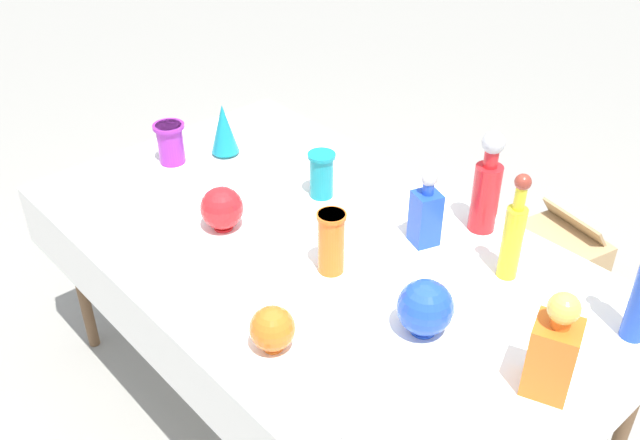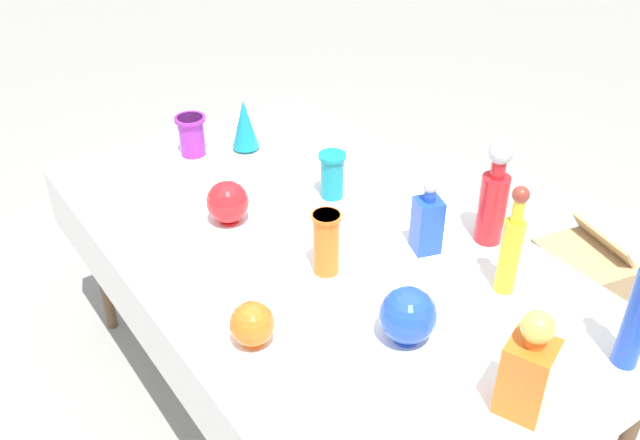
{
  "view_description": "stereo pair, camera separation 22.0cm",
  "coord_description": "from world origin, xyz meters",
  "px_view_note": "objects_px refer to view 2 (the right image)",
  "views": [
    {
      "loc": [
        1.36,
        -1.21,
        2.09
      ],
      "look_at": [
        0.0,
        0.0,
        0.86
      ],
      "focal_mm": 40.0,
      "sensor_mm": 36.0,
      "label": 1
    },
    {
      "loc": [
        1.5,
        -1.04,
        2.09
      ],
      "look_at": [
        0.0,
        0.0,
        0.86
      ],
      "focal_mm": 40.0,
      "sensor_mm": 36.0,
      "label": 2
    }
  ],
  "objects_px": {
    "slender_vase_1": "(332,174)",
    "round_bowl_1": "(252,324)",
    "slender_vase_0": "(326,241)",
    "cardboard_box_behind_left": "(580,283)",
    "slender_vase_2": "(192,134)",
    "round_bowl_0": "(228,202)",
    "square_decanter_0": "(427,221)",
    "tall_bottle_2": "(640,312)",
    "fluted_vase_0": "(245,124)",
    "square_decanter_1": "(528,369)",
    "tall_bottle_1": "(494,198)",
    "tall_bottle_0": "(511,247)",
    "round_bowl_2": "(408,315)"
  },
  "relations": [
    {
      "from": "slender_vase_2",
      "to": "round_bowl_0",
      "type": "height_order",
      "value": "slender_vase_2"
    },
    {
      "from": "tall_bottle_0",
      "to": "fluted_vase_0",
      "type": "relative_size",
      "value": 1.69
    },
    {
      "from": "round_bowl_0",
      "to": "round_bowl_1",
      "type": "relative_size",
      "value": 1.15
    },
    {
      "from": "square_decanter_1",
      "to": "round_bowl_2",
      "type": "distance_m",
      "value": 0.35
    },
    {
      "from": "square_decanter_1",
      "to": "slender_vase_2",
      "type": "bearing_deg",
      "value": -177.35
    },
    {
      "from": "cardboard_box_behind_left",
      "to": "round_bowl_2",
      "type": "bearing_deg",
      "value": -76.94
    },
    {
      "from": "square_decanter_0",
      "to": "slender_vase_2",
      "type": "height_order",
      "value": "square_decanter_0"
    },
    {
      "from": "fluted_vase_0",
      "to": "tall_bottle_1",
      "type": "bearing_deg",
      "value": 18.72
    },
    {
      "from": "tall_bottle_0",
      "to": "slender_vase_0",
      "type": "relative_size",
      "value": 1.72
    },
    {
      "from": "tall_bottle_0",
      "to": "tall_bottle_2",
      "type": "relative_size",
      "value": 0.87
    },
    {
      "from": "square_decanter_0",
      "to": "round_bowl_1",
      "type": "height_order",
      "value": "square_decanter_0"
    },
    {
      "from": "round_bowl_2",
      "to": "cardboard_box_behind_left",
      "type": "xyz_separation_m",
      "value": [
        -0.3,
        1.29,
        -0.69
      ]
    },
    {
      "from": "tall_bottle_1",
      "to": "cardboard_box_behind_left",
      "type": "distance_m",
      "value": 1.09
    },
    {
      "from": "tall_bottle_0",
      "to": "round_bowl_0",
      "type": "relative_size",
      "value": 2.34
    },
    {
      "from": "square_decanter_0",
      "to": "slender_vase_1",
      "type": "distance_m",
      "value": 0.43
    },
    {
      "from": "slender_vase_1",
      "to": "round_bowl_0",
      "type": "bearing_deg",
      "value": -99.48
    },
    {
      "from": "square_decanter_0",
      "to": "fluted_vase_0",
      "type": "bearing_deg",
      "value": -171.79
    },
    {
      "from": "tall_bottle_0",
      "to": "round_bowl_2",
      "type": "relative_size",
      "value": 2.16
    },
    {
      "from": "square_decanter_1",
      "to": "slender_vase_2",
      "type": "xyz_separation_m",
      "value": [
        -1.59,
        -0.07,
        -0.04
      ]
    },
    {
      "from": "square_decanter_1",
      "to": "round_bowl_0",
      "type": "xyz_separation_m",
      "value": [
        -1.1,
        -0.19,
        -0.05
      ]
    },
    {
      "from": "square_decanter_1",
      "to": "round_bowl_1",
      "type": "distance_m",
      "value": 0.7
    },
    {
      "from": "slender_vase_0",
      "to": "cardboard_box_behind_left",
      "type": "xyz_separation_m",
      "value": [
        0.07,
        1.29,
        -0.71
      ]
    },
    {
      "from": "square_decanter_0",
      "to": "square_decanter_1",
      "type": "height_order",
      "value": "square_decanter_1"
    },
    {
      "from": "square_decanter_0",
      "to": "slender_vase_1",
      "type": "xyz_separation_m",
      "value": [
        -0.42,
        -0.06,
        -0.02
      ]
    },
    {
      "from": "tall_bottle_2",
      "to": "round_bowl_1",
      "type": "distance_m",
      "value": 0.97
    },
    {
      "from": "slender_vase_1",
      "to": "slender_vase_2",
      "type": "distance_m",
      "value": 0.61
    },
    {
      "from": "slender_vase_0",
      "to": "round_bowl_0",
      "type": "bearing_deg",
      "value": -164.21
    },
    {
      "from": "slender_vase_0",
      "to": "square_decanter_1",
      "type": "bearing_deg",
      "value": 6.16
    },
    {
      "from": "fluted_vase_0",
      "to": "round_bowl_2",
      "type": "xyz_separation_m",
      "value": [
        1.18,
        -0.18,
        -0.02
      ]
    },
    {
      "from": "slender_vase_1",
      "to": "slender_vase_2",
      "type": "bearing_deg",
      "value": -154.86
    },
    {
      "from": "fluted_vase_0",
      "to": "slender_vase_2",
      "type": "bearing_deg",
      "value": -113.67
    },
    {
      "from": "square_decanter_1",
      "to": "round_bowl_0",
      "type": "height_order",
      "value": "square_decanter_1"
    },
    {
      "from": "tall_bottle_2",
      "to": "slender_vase_0",
      "type": "relative_size",
      "value": 1.96
    },
    {
      "from": "square_decanter_1",
      "to": "slender_vase_2",
      "type": "distance_m",
      "value": 1.6
    },
    {
      "from": "tall_bottle_2",
      "to": "fluted_vase_0",
      "type": "distance_m",
      "value": 1.58
    },
    {
      "from": "square_decanter_0",
      "to": "slender_vase_0",
      "type": "xyz_separation_m",
      "value": [
        -0.09,
        -0.32,
        0.0
      ]
    },
    {
      "from": "slender_vase_1",
      "to": "round_bowl_1",
      "type": "height_order",
      "value": "slender_vase_1"
    },
    {
      "from": "slender_vase_0",
      "to": "tall_bottle_1",
      "type": "bearing_deg",
      "value": 72.57
    },
    {
      "from": "tall_bottle_0",
      "to": "square_decanter_1",
      "type": "distance_m",
      "value": 0.45
    },
    {
      "from": "slender_vase_0",
      "to": "slender_vase_2",
      "type": "xyz_separation_m",
      "value": [
        -0.89,
        0.0,
        -0.02
      ]
    },
    {
      "from": "tall_bottle_1",
      "to": "square_decanter_0",
      "type": "xyz_separation_m",
      "value": [
        -0.07,
        -0.2,
        -0.05
      ]
    },
    {
      "from": "tall_bottle_1",
      "to": "slender_vase_0",
      "type": "bearing_deg",
      "value": -107.43
    },
    {
      "from": "tall_bottle_2",
      "to": "cardboard_box_behind_left",
      "type": "distance_m",
      "value": 1.36
    },
    {
      "from": "tall_bottle_0",
      "to": "fluted_vase_0",
      "type": "height_order",
      "value": "tall_bottle_0"
    },
    {
      "from": "tall_bottle_1",
      "to": "tall_bottle_2",
      "type": "xyz_separation_m",
      "value": [
        0.59,
        -0.11,
        0.01
      ]
    },
    {
      "from": "slender_vase_2",
      "to": "round_bowl_0",
      "type": "xyz_separation_m",
      "value": [
        0.49,
        -0.11,
        -0.01
      ]
    },
    {
      "from": "slender_vase_0",
      "to": "cardboard_box_behind_left",
      "type": "bearing_deg",
      "value": 87.1
    },
    {
      "from": "tall_bottle_1",
      "to": "slender_vase_2",
      "type": "xyz_separation_m",
      "value": [
        -1.06,
        -0.52,
        -0.07
      ]
    },
    {
      "from": "round_bowl_2",
      "to": "round_bowl_0",
      "type": "bearing_deg",
      "value": -171.3
    },
    {
      "from": "round_bowl_0",
      "to": "round_bowl_2",
      "type": "bearing_deg",
      "value": 8.7
    }
  ]
}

